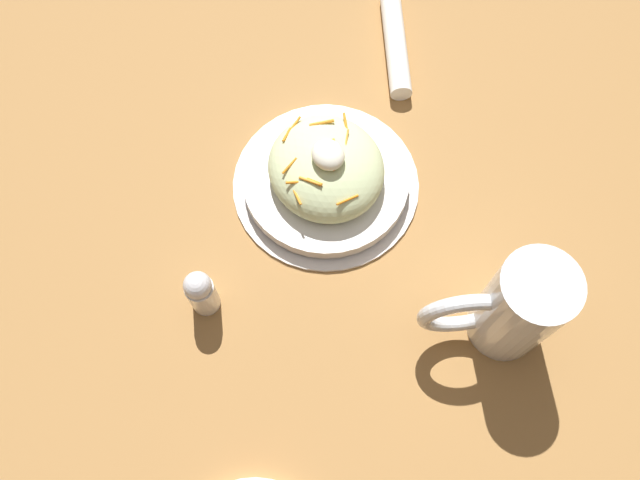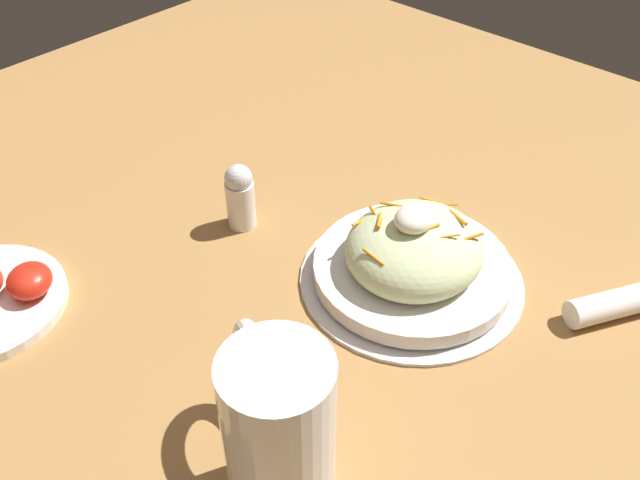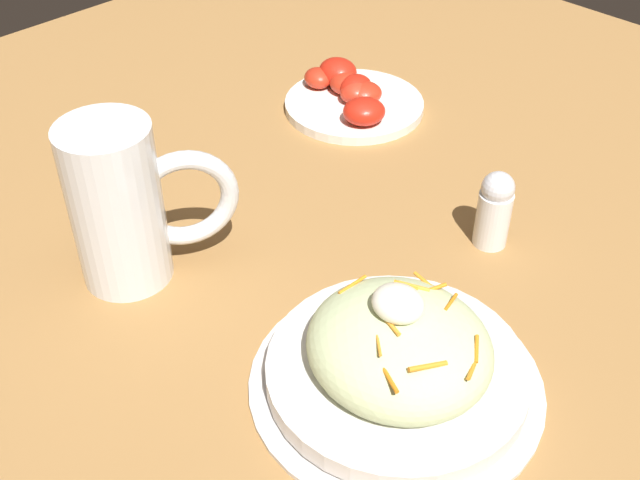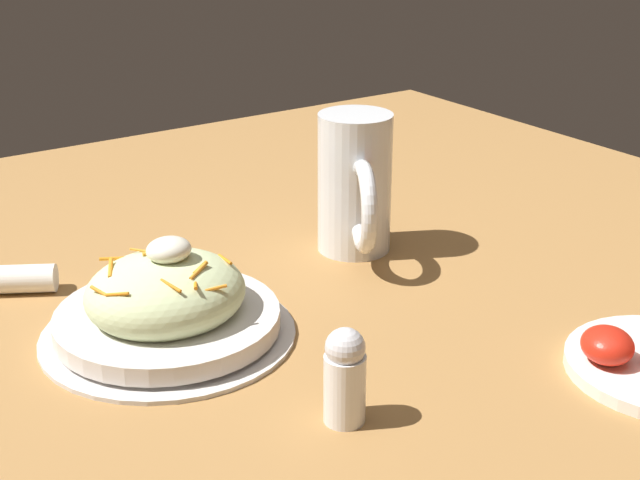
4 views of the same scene
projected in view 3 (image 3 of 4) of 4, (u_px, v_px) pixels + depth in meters
ground_plane at (349, 281)px, 0.74m from camera, size 1.43×1.43×0.00m
salad_plate at (398, 360)px, 0.62m from camera, size 0.24×0.24×0.10m
beer_mug at (124, 211)px, 0.70m from camera, size 0.10×0.14×0.16m
tomato_plate at (352, 96)px, 0.98m from camera, size 0.17×0.17×0.05m
salt_shaker at (494, 209)px, 0.76m from camera, size 0.03×0.03×0.08m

